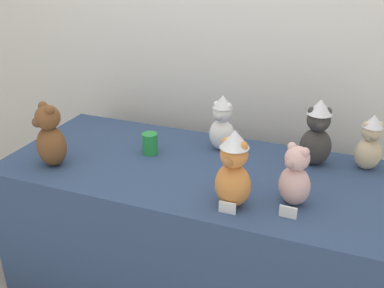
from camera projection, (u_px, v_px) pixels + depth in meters
wall_back at (235, 24)px, 2.45m from camera, size 7.00×0.08×2.60m
display_table at (192, 228)px, 2.28m from camera, size 1.85×0.83×0.72m
teddy_bear_snow at (222, 124)px, 2.25m from camera, size 0.15×0.13×0.30m
teddy_bear_sand at (370, 143)px, 2.05m from camera, size 0.15×0.14×0.28m
teddy_bear_chestnut at (50, 137)px, 2.09m from camera, size 0.21×0.20×0.32m
teddy_bear_blush at (295, 177)px, 1.78m from camera, size 0.18×0.17×0.27m
teddy_bear_charcoal at (317, 133)px, 2.08m from camera, size 0.18×0.16×0.34m
teddy_bear_ginger at (233, 170)px, 1.75m from camera, size 0.18×0.16×0.34m
party_cup_green at (150, 144)px, 2.24m from camera, size 0.08×0.08×0.11m
name_card_front_left at (288, 212)px, 1.72m from camera, size 0.07×0.01×0.05m
name_card_front_middle at (227, 208)px, 1.75m from camera, size 0.07×0.01×0.05m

